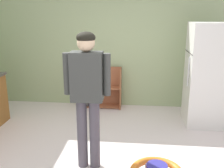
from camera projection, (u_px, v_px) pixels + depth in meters
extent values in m
plane|color=silver|center=(99.00, 163.00, 3.45)|extent=(12.00, 12.00, 0.00)
cube|color=#A4B886|center=(115.00, 42.00, 5.32)|extent=(5.20, 0.06, 2.70)
cube|color=white|center=(208.00, 75.00, 4.48)|extent=(0.70, 0.68, 1.78)
cylinder|color=silver|center=(188.00, 72.00, 4.33)|extent=(0.02, 0.02, 0.50)
cube|color=#333333|center=(189.00, 52.00, 4.41)|extent=(0.01, 0.67, 0.01)
cube|color=#A45F3D|center=(83.00, 87.00, 5.42)|extent=(0.02, 0.28, 0.85)
cube|color=#A45F3D|center=(121.00, 88.00, 5.35)|extent=(0.02, 0.28, 0.85)
cube|color=#A66240|center=(103.00, 86.00, 5.51)|extent=(0.80, 0.02, 0.85)
cube|color=#A45F3D|center=(102.00, 106.00, 5.49)|extent=(0.76, 0.24, 0.02)
cube|color=#A45F3D|center=(102.00, 87.00, 5.38)|extent=(0.76, 0.24, 0.02)
cube|color=beige|center=(85.00, 100.00, 5.46)|extent=(0.03, 0.17, 0.24)
cube|color=orange|center=(85.00, 82.00, 5.36)|extent=(0.03, 0.17, 0.19)
cube|color=#44423E|center=(88.00, 101.00, 5.46)|extent=(0.03, 0.17, 0.21)
cube|color=red|center=(87.00, 82.00, 5.35)|extent=(0.02, 0.17, 0.19)
cube|color=#B72B28|center=(90.00, 101.00, 5.46)|extent=(0.02, 0.17, 0.21)
cube|color=#285796|center=(91.00, 83.00, 5.35)|extent=(0.03, 0.17, 0.17)
cube|color=#2C57A0|center=(92.00, 101.00, 5.45)|extent=(0.02, 0.17, 0.19)
cube|color=gold|center=(92.00, 83.00, 5.35)|extent=(0.02, 0.17, 0.19)
cylinder|color=#4E4A55|center=(82.00, 134.00, 3.29)|extent=(0.13, 0.13, 0.90)
cylinder|color=#4E4A55|center=(95.00, 134.00, 3.27)|extent=(0.13, 0.13, 0.90)
cube|color=#3D403D|center=(87.00, 77.00, 3.08)|extent=(0.38, 0.22, 0.59)
cylinder|color=#3D403D|center=(67.00, 74.00, 3.10)|extent=(0.09, 0.09, 0.50)
cylinder|color=#3D403D|center=(107.00, 75.00, 3.05)|extent=(0.09, 0.09, 0.50)
sphere|color=beige|center=(86.00, 43.00, 2.97)|extent=(0.21, 0.21, 0.21)
ellipsoid|color=black|center=(86.00, 38.00, 2.96)|extent=(0.22, 0.22, 0.14)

